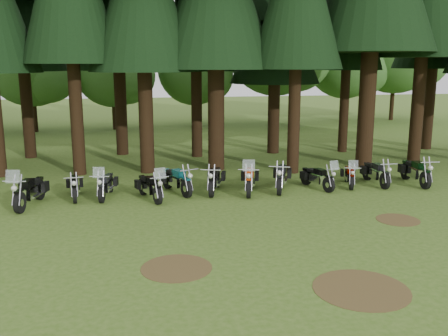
{
  "coord_description": "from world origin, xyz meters",
  "views": [
    {
      "loc": [
        -4.07,
        -13.71,
        5.05
      ],
      "look_at": [
        -0.42,
        5.0,
        1.0
      ],
      "focal_mm": 40.0,
      "sensor_mm": 36.0,
      "label": 1
    }
  ],
  "objects": [
    {
      "name": "motorcycle_2",
      "position": [
        -4.96,
        5.19,
        0.47
      ],
      "size": [
        0.65,
        2.23,
        1.4
      ],
      "rotation": [
        0.0,
        0.0,
        -0.17
      ],
      "color": "black",
      "rests_on": "ground"
    },
    {
      "name": "motorcycle_0",
      "position": [
        -7.58,
        4.5,
        0.53
      ],
      "size": [
        0.87,
        2.51,
        1.58
      ],
      "rotation": [
        0.0,
        0.0,
        -0.23
      ],
      "color": "black",
      "rests_on": "ground"
    },
    {
      "name": "decid_3",
      "position": [
        -4.71,
        25.13,
        4.51
      ],
      "size": [
        6.12,
        5.95,
        7.65
      ],
      "color": "black",
      "rests_on": "ground"
    },
    {
      "name": "decid_4",
      "position": [
        1.58,
        26.32,
        4.37
      ],
      "size": [
        5.93,
        5.76,
        7.41
      ],
      "color": "black",
      "rests_on": "ground"
    },
    {
      "name": "motorcycle_10",
      "position": [
        6.11,
        5.13,
        0.47
      ],
      "size": [
        0.32,
        2.26,
        0.92
      ],
      "rotation": [
        0.0,
        0.0,
        -0.01
      ],
      "color": "black",
      "rests_on": "ground"
    },
    {
      "name": "dirt_patch_2",
      "position": [
        1.0,
        -4.0,
        0.01
      ],
      "size": [
        2.2,
        2.2,
        0.01
      ],
      "primitive_type": "cylinder",
      "color": "#4C3D1E",
      "rests_on": "ground"
    },
    {
      "name": "motorcycle_5",
      "position": [
        -0.76,
        5.23,
        0.49
      ],
      "size": [
        0.85,
        2.28,
        0.95
      ],
      "rotation": [
        0.0,
        0.0,
        -0.31
      ],
      "color": "black",
      "rests_on": "ground"
    },
    {
      "name": "motorcycle_8",
      "position": [
        3.44,
        4.94,
        0.45
      ],
      "size": [
        0.87,
        2.09,
        1.33
      ],
      "rotation": [
        0.0,
        0.0,
        0.3
      ],
      "color": "black",
      "rests_on": "ground"
    },
    {
      "name": "dirt_patch_0",
      "position": [
        -3.0,
        -2.0,
        0.01
      ],
      "size": [
        1.8,
        1.8,
        0.01
      ],
      "primitive_type": "cylinder",
      "color": "#4C3D1E",
      "rests_on": "ground"
    },
    {
      "name": "decid_2",
      "position": [
        -10.43,
        24.78,
        4.95
      ],
      "size": [
        6.72,
        6.53,
        8.4
      ],
      "color": "black",
      "rests_on": "ground"
    },
    {
      "name": "motorcycle_7",
      "position": [
        1.94,
        5.05,
        0.51
      ],
      "size": [
        1.06,
        2.35,
        1.0
      ],
      "rotation": [
        0.0,
        0.0,
        -0.38
      ],
      "color": "black",
      "rests_on": "ground"
    },
    {
      "name": "ground",
      "position": [
        0.0,
        0.0,
        0.0
      ],
      "size": [
        120.0,
        120.0,
        0.0
      ],
      "primitive_type": "plane",
      "color": "#3A5C17",
      "rests_on": "ground"
    },
    {
      "name": "motorcycle_11",
      "position": [
        7.78,
        4.88,
        0.51
      ],
      "size": [
        0.42,
        2.44,
        0.99
      ],
      "rotation": [
        0.0,
        0.0,
        -0.08
      ],
      "color": "black",
      "rests_on": "ground"
    },
    {
      "name": "decid_6",
      "position": [
        14.85,
        27.01,
        5.2
      ],
      "size": [
        7.06,
        6.86,
        8.82
      ],
      "color": "black",
      "rests_on": "ground"
    },
    {
      "name": "motorcycle_6",
      "position": [
        0.58,
        4.87,
        0.52
      ],
      "size": [
        0.95,
        2.43,
        1.54
      ],
      "rotation": [
        0.0,
        0.0,
        -0.27
      ],
      "color": "black",
      "rests_on": "ground"
    },
    {
      "name": "decid_7",
      "position": [
        19.46,
        26.83,
        6.22
      ],
      "size": [
        8.44,
        8.2,
        10.55
      ],
      "color": "black",
      "rests_on": "ground"
    },
    {
      "name": "motorcycle_1",
      "position": [
        -6.12,
        5.32,
        0.44
      ],
      "size": [
        0.37,
        2.12,
        0.86
      ],
      "rotation": [
        0.0,
        0.0,
        0.09
      ],
      "color": "black",
      "rests_on": "ground"
    },
    {
      "name": "pine_back_4",
      "position": [
        4.04,
        13.25,
        8.25
      ],
      "size": [
        4.94,
        4.94,
        13.78
      ],
      "color": "black",
      "rests_on": "ground"
    },
    {
      "name": "dirt_patch_1",
      "position": [
        4.5,
        0.5,
        0.01
      ],
      "size": [
        1.4,
        1.4,
        0.01
      ],
      "primitive_type": "cylinder",
      "color": "#4C3D1E",
      "rests_on": "ground"
    },
    {
      "name": "decid_5",
      "position": [
        8.29,
        25.71,
        6.23
      ],
      "size": [
        8.45,
        8.21,
        10.56
      ],
      "color": "black",
      "rests_on": "ground"
    },
    {
      "name": "motorcycle_9",
      "position": [
        4.91,
        5.1,
        0.43
      ],
      "size": [
        0.86,
        2.0,
        1.28
      ],
      "rotation": [
        0.0,
        0.0,
        -0.31
      ],
      "color": "black",
      "rests_on": "ground"
    },
    {
      "name": "motorcycle_3",
      "position": [
        -3.33,
        4.56,
        0.47
      ],
      "size": [
        0.96,
        2.21,
        1.41
      ],
      "rotation": [
        0.0,
        0.0,
        0.32
      ],
      "color": "black",
      "rests_on": "ground"
    },
    {
      "name": "motorcycle_4",
      "position": [
        -2.26,
        5.33,
        0.49
      ],
      "size": [
        0.99,
        2.26,
        0.96
      ],
      "rotation": [
        0.0,
        0.0,
        0.37
      ],
      "color": "black",
      "rests_on": "ground"
    }
  ]
}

